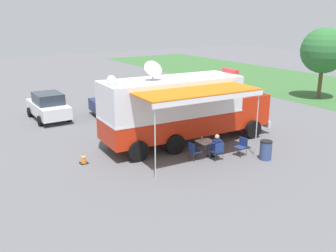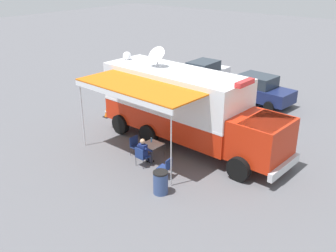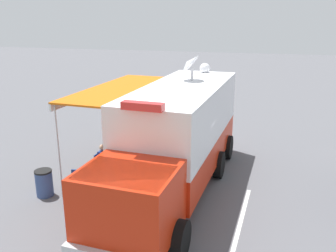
% 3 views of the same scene
% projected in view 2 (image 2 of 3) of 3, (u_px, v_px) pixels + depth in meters
% --- Properties ---
extents(ground_plane, '(100.00, 100.00, 0.00)m').
position_uv_depth(ground_plane, '(174.00, 139.00, 19.13)').
color(ground_plane, '#5B5B60').
extents(lot_stripe, '(0.36, 4.80, 0.01)m').
position_uv_depth(lot_stripe, '(246.00, 138.00, 19.23)').
color(lot_stripe, silver).
rests_on(lot_stripe, ground).
extents(command_truck, '(5.13, 9.60, 4.53)m').
position_uv_depth(command_truck, '(186.00, 106.00, 17.90)').
color(command_truck, red).
rests_on(command_truck, ground).
extents(folding_table, '(0.84, 0.84, 0.73)m').
position_uv_depth(folding_table, '(152.00, 145.00, 16.97)').
color(folding_table, silver).
rests_on(folding_table, ground).
extents(water_bottle, '(0.07, 0.07, 0.22)m').
position_uv_depth(water_bottle, '(151.00, 140.00, 17.09)').
color(water_bottle, '#4C99D8').
rests_on(water_bottle, folding_table).
extents(folding_chair_at_table, '(0.50, 0.50, 0.87)m').
position_uv_depth(folding_chair_at_table, '(141.00, 155.00, 16.41)').
color(folding_chair_at_table, navy).
rests_on(folding_chair_at_table, ground).
extents(folding_chair_beside_table, '(0.50, 0.50, 0.87)m').
position_uv_depth(folding_chair_beside_table, '(136.00, 144.00, 17.41)').
color(folding_chair_beside_table, navy).
rests_on(folding_chair_beside_table, ground).
extents(folding_chair_spare_by_truck, '(0.54, 0.54, 0.87)m').
position_uv_depth(folding_chair_spare_by_truck, '(166.00, 166.00, 15.54)').
color(folding_chair_spare_by_truck, navy).
rests_on(folding_chair_spare_by_truck, ground).
extents(seated_responder, '(0.68, 0.57, 1.25)m').
position_uv_depth(seated_responder, '(144.00, 151.00, 16.49)').
color(seated_responder, navy).
rests_on(seated_responder, ground).
extents(trash_bin, '(0.57, 0.57, 0.91)m').
position_uv_depth(trash_bin, '(161.00, 182.00, 14.49)').
color(trash_bin, '#384C7F').
rests_on(trash_bin, ground).
extents(traffic_cone, '(0.36, 0.36, 0.58)m').
position_uv_depth(traffic_cone, '(107.00, 112.00, 21.80)').
color(traffic_cone, black).
rests_on(traffic_cone, ground).
extents(car_behind_truck, '(4.21, 2.04, 1.76)m').
position_uv_depth(car_behind_truck, '(204.00, 73.00, 27.21)').
color(car_behind_truck, silver).
rests_on(car_behind_truck, ground).
extents(car_far_corner, '(2.33, 4.36, 1.76)m').
position_uv_depth(car_far_corner, '(258.00, 89.00, 23.75)').
color(car_far_corner, navy).
rests_on(car_far_corner, ground).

